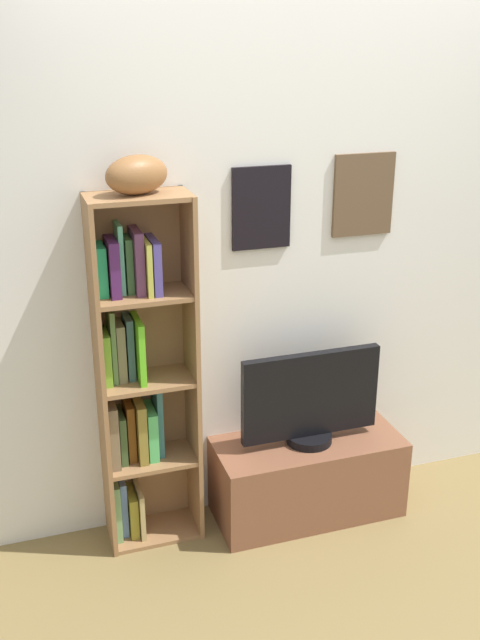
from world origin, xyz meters
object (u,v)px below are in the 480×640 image
object	(u,v)px
football	(137,175)
television	(311,400)
bookshelf	(138,379)
tv_stand	(308,477)

from	to	relation	value
football	television	xyz separation A→B (m)	(0.75, -0.07, -1.08)
bookshelf	tv_stand	bearing A→B (deg)	-7.32
tv_stand	television	bearing A→B (deg)	90.00
tv_stand	television	size ratio (longest dim) A/B	1.35
bookshelf	television	distance (m)	0.81
tv_stand	television	distance (m)	0.42
football	tv_stand	size ratio (longest dim) A/B	0.30
television	tv_stand	bearing A→B (deg)	-90.00
bookshelf	football	world-z (taller)	football
tv_stand	television	xyz separation A→B (m)	(0.00, 0.00, 0.42)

